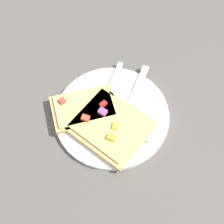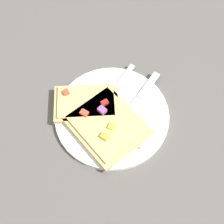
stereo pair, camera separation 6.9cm
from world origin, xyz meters
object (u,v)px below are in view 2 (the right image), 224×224
fork (106,103)px  knife (137,101)px  pizza_slice_corner (86,103)px  plate (112,115)px  pizza_slice_main (107,125)px

fork → knife: size_ratio=1.05×
knife → pizza_slice_corner: bearing=-52.3°
plate → pizza_slice_corner: 0.07m
fork → knife: bearing=124.9°
knife → fork: bearing=-53.0°
knife → pizza_slice_main: (-0.05, 0.08, 0.01)m
pizza_slice_main → knife: bearing=92.6°
plate → pizza_slice_main: size_ratio=1.26×
pizza_slice_main → pizza_slice_corner: pizza_slice_main is taller
knife → pizza_slice_corner: size_ratio=1.13×
knife → plate: bearing=-27.3°
pizza_slice_corner → knife: bearing=1.1°
fork → pizza_slice_main: pizza_slice_main is taller
fork → plate: bearing=57.1°
knife → pizza_slice_corner: pizza_slice_corner is taller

